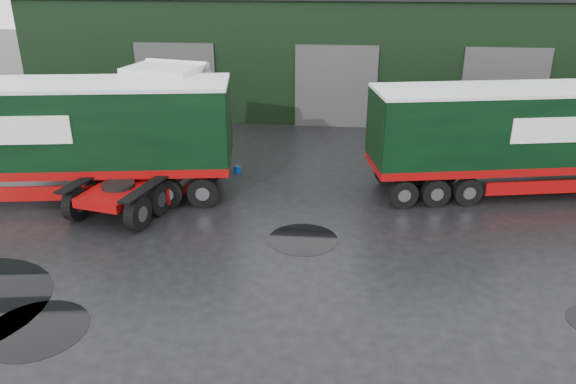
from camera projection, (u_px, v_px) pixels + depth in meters
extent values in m
plane|color=black|center=(255.00, 265.00, 15.67)|extent=(100.00, 100.00, 0.00)
cube|color=black|center=(338.00, 47.00, 32.65)|extent=(32.00, 12.00, 6.00)
cylinder|color=#07369F|center=(237.00, 169.00, 22.26)|extent=(0.30, 0.30, 0.26)
cylinder|color=black|center=(36.00, 330.00, 12.98)|extent=(2.39, 2.39, 0.01)
cylinder|color=black|center=(303.00, 239.00, 17.08)|extent=(2.14, 2.14, 0.01)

